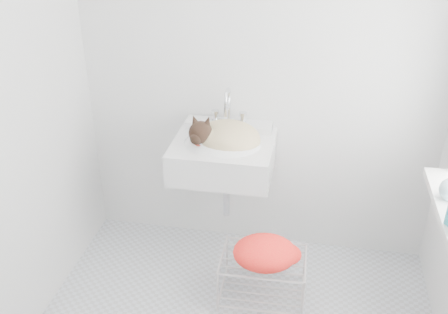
# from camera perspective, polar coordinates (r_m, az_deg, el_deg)

# --- Properties ---
(back_wall) EXTENTS (2.20, 0.02, 2.50)m
(back_wall) POSITION_cam_1_polar(r_m,az_deg,el_deg) (3.03, 4.13, 10.40)
(back_wall) COLOR silver
(back_wall) RESTS_ON ground
(sink) EXTENTS (0.59, 0.51, 0.23)m
(sink) POSITION_cam_1_polar(r_m,az_deg,el_deg) (2.97, -0.09, 1.73)
(sink) COLOR white
(sink) RESTS_ON back_wall
(faucet) EXTENTS (0.21, 0.15, 0.21)m
(faucet) POSITION_cam_1_polar(r_m,az_deg,el_deg) (3.07, 0.54, 5.54)
(faucet) COLOR silver
(faucet) RESTS_ON sink
(cat) EXTENTS (0.43, 0.36, 0.25)m
(cat) POSITION_cam_1_polar(r_m,az_deg,el_deg) (2.94, 0.11, 2.25)
(cat) COLOR #CBB87D
(cat) RESTS_ON sink
(wire_rack) EXTENTS (0.48, 0.34, 0.29)m
(wire_rack) POSITION_cam_1_polar(r_m,az_deg,el_deg) (3.07, 4.35, -13.12)
(wire_rack) COLOR beige
(wire_rack) RESTS_ON floor
(towel) EXTENTS (0.40, 0.31, 0.15)m
(towel) POSITION_cam_1_polar(r_m,az_deg,el_deg) (2.93, 4.56, -11.32)
(towel) COLOR #F34628
(towel) RESTS_ON wire_rack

